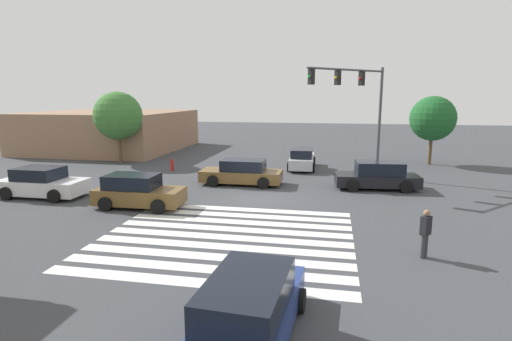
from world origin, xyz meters
TOP-DOWN VIEW (x-y plane):
  - ground_plane at (0.00, 0.00)m, footprint 118.28×118.28m
  - crosswalk_markings at (0.00, -5.92)m, footprint 9.47×8.20m
  - traffic_signal_mast at (5.30, 5.30)m, footprint 4.53×4.53m
  - car_0 at (-5.32, -2.64)m, footprint 4.23×2.11m
  - car_1 at (-11.26, -1.73)m, footprint 4.53×2.21m
  - car_2 at (-1.48, 3.22)m, footprint 4.89×2.18m
  - car_3 at (6.48, 3.57)m, footprint 4.82×2.42m
  - car_4 at (1.69, 9.19)m, footprint 2.01×4.52m
  - car_5 at (2.17, -12.21)m, footprint 2.27×4.84m
  - corner_building at (-17.86, 16.51)m, footprint 13.46×13.46m
  - pedestrian at (6.95, -6.56)m, footprint 0.41×0.41m
  - tree_corner_a at (11.38, 12.95)m, footprint 3.43×3.43m
  - tree_corner_b at (-12.82, 9.13)m, footprint 3.78×3.78m
  - fire_hydrant at (-7.40, 6.63)m, footprint 0.22×0.22m

SIDE VIEW (x-z plane):
  - ground_plane at x=0.00m, z-range 0.00..0.00m
  - crosswalk_markings at x=0.00m, z-range 0.00..0.01m
  - fire_hydrant at x=-7.40m, z-range 0.00..0.86m
  - car_2 at x=-1.48m, z-range -0.04..1.48m
  - car_5 at x=2.17m, z-range -0.04..1.51m
  - car_4 at x=1.69m, z-range -0.03..1.50m
  - car_1 at x=-11.26m, z-range -0.05..1.53m
  - car_3 at x=6.48m, z-range -0.04..1.55m
  - car_0 at x=-5.32m, z-range -0.04..1.56m
  - pedestrian at x=6.95m, z-range 0.09..1.75m
  - corner_building at x=-17.86m, z-range 0.00..3.75m
  - tree_corner_a at x=11.38m, z-range 0.92..6.22m
  - tree_corner_b at x=-12.82m, z-range 0.92..6.56m
  - traffic_signal_mast at x=5.30m, z-range 1.67..8.72m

